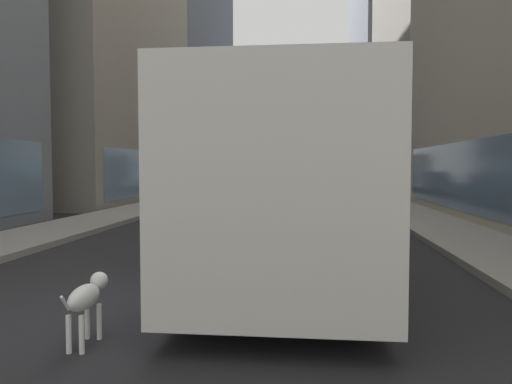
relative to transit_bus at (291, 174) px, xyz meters
name	(u,v)px	position (x,y,z in m)	size (l,w,h in m)	color
ground_plane	(289,189)	(-1.20, 31.14, -1.78)	(120.00, 120.00, 0.00)	#232326
sidewalk_left	(224,188)	(-6.90, 31.14, -1.70)	(2.40, 110.00, 0.15)	gray
sidewalk_right	(356,189)	(4.50, 31.14, -1.70)	(2.40, 110.00, 0.15)	#9E9991
building_left_far	(172,25)	(-13.10, 36.86, 14.26)	(8.80, 23.19, 32.09)	#4C515B
building_right_far	(392,55)	(10.70, 50.99, 13.92)	(8.49, 21.68, 31.41)	slate
transit_bus	(291,174)	(0.00, 0.00, 0.00)	(2.78, 11.53, 3.05)	silver
car_grey_wagon	(324,182)	(1.60, 26.01, -0.96)	(1.88, 4.10, 1.62)	slate
car_blue_hatchback	(331,188)	(1.60, 15.06, -0.95)	(1.83, 4.33, 1.62)	#4C6BB7
car_red_coupe	(208,192)	(-4.00, 10.60, -0.95)	(1.77, 4.61, 1.62)	red
car_black_suv	(338,194)	(1.60, 9.57, -0.95)	(1.88, 4.33, 1.62)	black
box_truck	(320,170)	(1.60, 34.69, -0.11)	(2.30, 7.50, 3.05)	#19519E
dalmatian_dog	(87,297)	(-2.03, -5.34, -1.26)	(0.22, 0.96, 0.72)	white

